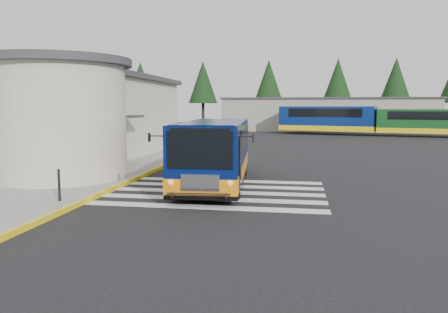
% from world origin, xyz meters
% --- Properties ---
extents(ground, '(140.00, 140.00, 0.00)m').
position_xyz_m(ground, '(0.00, 0.00, 0.00)').
color(ground, black).
rests_on(ground, ground).
extents(sidewalk, '(10.00, 34.00, 0.15)m').
position_xyz_m(sidewalk, '(-9.00, 4.00, 0.07)').
color(sidewalk, gray).
rests_on(sidewalk, ground).
extents(curb_strip, '(0.12, 34.00, 0.16)m').
position_xyz_m(curb_strip, '(-4.05, 4.00, 0.08)').
color(curb_strip, yellow).
rests_on(curb_strip, ground).
extents(station_building, '(12.70, 18.70, 4.80)m').
position_xyz_m(station_building, '(-10.84, 6.91, 2.57)').
color(station_building, '#B6AE9A').
rests_on(station_building, ground).
extents(crosswalk, '(8.00, 5.35, 0.01)m').
position_xyz_m(crosswalk, '(-0.50, -0.80, 0.01)').
color(crosswalk, silver).
rests_on(crosswalk, ground).
extents(depot_building, '(26.40, 8.40, 4.20)m').
position_xyz_m(depot_building, '(6.00, 42.00, 2.11)').
color(depot_building, gray).
rests_on(depot_building, ground).
extents(tree_line, '(58.40, 4.40, 10.00)m').
position_xyz_m(tree_line, '(6.29, 50.00, 6.77)').
color(tree_line, black).
rests_on(tree_line, ground).
extents(transit_bus, '(3.35, 8.90, 2.47)m').
position_xyz_m(transit_bus, '(-0.66, 0.73, 1.18)').
color(transit_bus, '#06154E').
rests_on(transit_bus, ground).
extents(pedestrian_b, '(0.86, 0.98, 1.71)m').
position_xyz_m(pedestrian_b, '(-6.46, -0.79, 1.01)').
color(pedestrian_b, black).
rests_on(pedestrian_b, sidewalk).
extents(bollard, '(0.08, 0.08, 0.99)m').
position_xyz_m(bollard, '(-4.67, -3.74, 0.64)').
color(bollard, black).
rests_on(bollard, sidewalk).
extents(far_bus_a, '(10.70, 5.86, 2.66)m').
position_xyz_m(far_bus_a, '(5.63, 33.73, 1.73)').
color(far_bus_a, navy).
rests_on(far_bus_a, ground).
extents(far_bus_b, '(9.72, 4.72, 2.42)m').
position_xyz_m(far_bus_b, '(15.27, 31.27, 1.57)').
color(far_bus_b, '#13471B').
rests_on(far_bus_b, ground).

